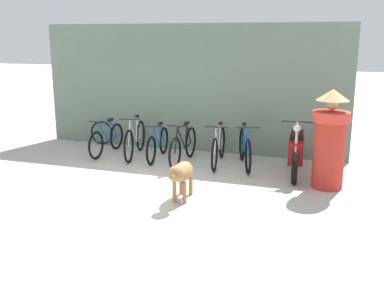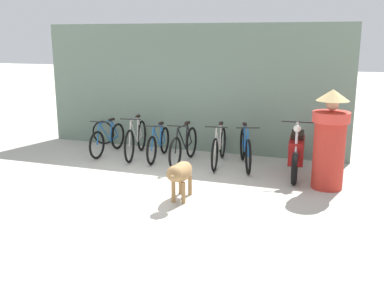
{
  "view_description": "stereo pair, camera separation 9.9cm",
  "coord_description": "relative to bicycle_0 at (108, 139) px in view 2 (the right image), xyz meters",
  "views": [
    {
      "loc": [
        3.41,
        -6.8,
        2.67
      ],
      "look_at": [
        0.76,
        1.12,
        0.65
      ],
      "focal_mm": 42.0,
      "sensor_mm": 36.0,
      "label": 1
    },
    {
      "loc": [
        3.5,
        -6.77,
        2.67
      ],
      "look_at": [
        0.76,
        1.12,
        0.65
      ],
      "focal_mm": 42.0,
      "sensor_mm": 36.0,
      "label": 2
    }
  ],
  "objects": [
    {
      "name": "spare_tire_left",
      "position": [
        -0.57,
        0.78,
        -0.04
      ],
      "size": [
        0.6,
        0.07,
        0.6
      ],
      "rotation": [
        0.0,
        0.0,
        0.06
      ],
      "color": "black",
      "rests_on": "ground"
    },
    {
      "name": "motorcycle",
      "position": [
        4.3,
        -0.23,
        0.12
      ],
      "size": [
        0.58,
        1.89,
        1.14
      ],
      "rotation": [
        0.0,
        0.0,
        -1.5
      ],
      "color": "black",
      "rests_on": "ground"
    },
    {
      "name": "bicycle_2",
      "position": [
        1.29,
        -0.03,
        -0.0
      ],
      "size": [
        0.46,
        1.59,
        0.81
      ],
      "rotation": [
        0.0,
        0.0,
        -1.47
      ],
      "color": "black",
      "rests_on": "ground"
    },
    {
      "name": "stray_dog",
      "position": [
        2.66,
        -2.31,
        0.13
      ],
      "size": [
        0.36,
        1.2,
        0.69
      ],
      "rotation": [
        0.0,
        0.0,
        4.79
      ],
      "color": "#997247",
      "rests_on": "ground"
    },
    {
      "name": "ground_plane",
      "position": [
        1.65,
        -2.14,
        -0.34
      ],
      "size": [
        60.0,
        60.0,
        0.0
      ],
      "primitive_type": "plane",
      "color": "#B7B2A5"
    },
    {
      "name": "bicycle_5",
      "position": [
        3.24,
        -0.03,
        0.04
      ],
      "size": [
        0.65,
        1.67,
        0.92
      ],
      "rotation": [
        0.0,
        0.0,
        -1.24
      ],
      "color": "black",
      "rests_on": "ground"
    },
    {
      "name": "bicycle_1",
      "position": [
        0.71,
        0.01,
        0.05
      ],
      "size": [
        0.5,
        1.77,
        0.93
      ],
      "rotation": [
        0.0,
        0.0,
        -1.38
      ],
      "color": "black",
      "rests_on": "ground"
    },
    {
      "name": "bicycle_3",
      "position": [
        1.94,
        -0.19,
        0.03
      ],
      "size": [
        0.46,
        1.74,
        0.89
      ],
      "rotation": [
        0.0,
        0.0,
        -1.56
      ],
      "color": "black",
      "rests_on": "ground"
    },
    {
      "name": "bicycle_0",
      "position": [
        0.0,
        0.0,
        0.0
      ],
      "size": [
        0.46,
        1.59,
        0.82
      ],
      "rotation": [
        0.0,
        0.0,
        -1.57
      ],
      "color": "black",
      "rests_on": "ground"
    },
    {
      "name": "person_in_robes",
      "position": [
        4.93,
        -0.86,
        0.56
      ],
      "size": [
        0.71,
        0.71,
        1.78
      ],
      "rotation": [
        0.0,
        0.0,
        3.25
      ],
      "color": "#B72D23",
      "rests_on": "ground"
    },
    {
      "name": "shop_wall_back",
      "position": [
        1.65,
        1.02,
        1.14
      ],
      "size": [
        7.34,
        0.2,
        2.95
      ],
      "color": "slate",
      "rests_on": "ground"
    },
    {
      "name": "bicycle_4",
      "position": [
        2.67,
        -0.02,
        0.03
      ],
      "size": [
        0.46,
        1.76,
        0.89
      ],
      "rotation": [
        0.0,
        0.0,
        -1.45
      ],
      "color": "black",
      "rests_on": "ground"
    }
  ]
}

